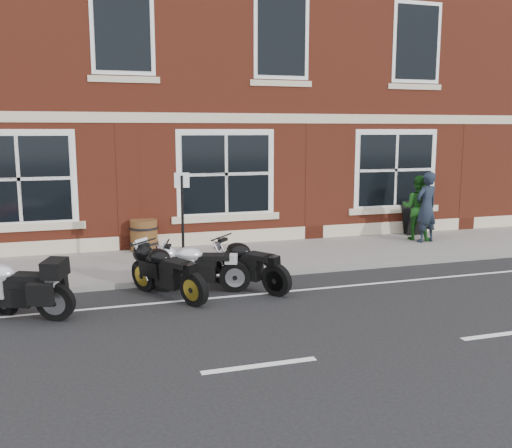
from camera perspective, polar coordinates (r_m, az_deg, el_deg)
The scene contains 13 objects.
ground at distance 10.55m, azimuth -4.68°, elevation -7.76°, with size 80.00×80.00×0.00m, color black.
sidewalk at distance 13.37m, azimuth -7.55°, elevation -3.84°, with size 30.00×3.00×0.12m, color slate.
kerb at distance 11.87m, azimuth -6.22°, elevation -5.52°, with size 30.00×0.16×0.12m, color slate.
pub_building at distance 20.66m, azimuth -11.73°, elevation 17.28°, with size 24.00×12.00×12.00m, color maroon.
moto_touring_silver at distance 10.31m, azimuth -23.39°, elevation -5.65°, with size 1.97×1.00×1.39m.
moto_sport_black at distance 10.75m, azimuth -8.85°, elevation -4.54°, with size 1.16×1.86×0.93m.
moto_sport_silver at distance 11.10m, azimuth -5.91°, elevation -4.14°, with size 1.94×0.75×0.90m.
moto_naked_black at distance 11.20m, azimuth -0.91°, elevation -3.88°, with size 1.23×1.80×0.93m.
pedestrian_left at distance 15.89m, azimuth 16.66°, elevation 1.63°, with size 0.69×0.45×1.89m, color black.
pedestrian_right at distance 16.17m, azimuth 15.88°, elevation 1.57°, with size 0.86×0.67×1.77m, color #174D16.
a_board_sign at distance 16.97m, azimuth 15.57°, elevation 0.57°, with size 0.58×0.38×0.96m, color black, non-canonical shape.
barrel_planter at distance 14.45m, azimuth -11.15°, elevation -1.11°, with size 0.71×0.71×0.78m.
parking_sign at distance 11.69m, azimuth -7.36°, elevation 0.71°, with size 0.30×0.07×2.13m.
Camera 1 is at (-2.21, -9.83, 3.11)m, focal length 40.00 mm.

